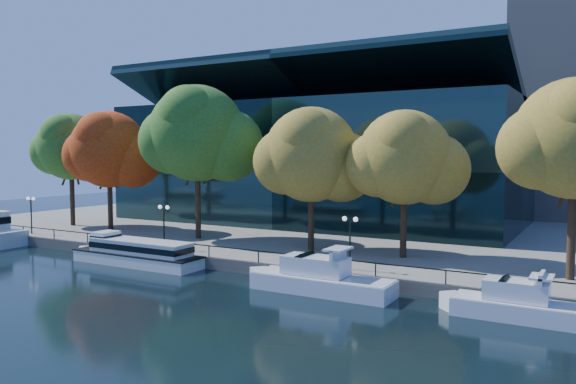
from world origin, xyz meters
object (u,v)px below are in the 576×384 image
Objects in this scene: tree_2 at (198,135)px; lamp_1 at (164,216)px; cruiser_near at (316,278)px; lamp_0 at (31,207)px; tree_3 at (313,157)px; tree_0 at (71,148)px; tree_4 at (406,159)px; tree_1 at (110,151)px; tour_boat at (134,252)px; lamp_2 at (350,230)px; cruiser_far at (516,304)px.

lamp_1 is at bearing -80.24° from tree_2.
cruiser_near is 2.82× the size of lamp_0.
lamp_0 is (-31.37, -6.22, -5.51)m from tree_3.
tree_2 reaches higher than tree_3.
tree_0 reaches higher than cruiser_near.
tree_1 is at bearing -179.31° from tree_4.
lamp_1 is at bearing 77.47° from tour_boat.
tree_1 is 26.02m from tree_3.
lamp_1 is 18.61m from lamp_2.
cruiser_far is 16.94m from tree_4.
lamp_0 is at bearing 180.00° from lamp_2.
lamp_2 is at bearing 77.67° from cruiser_near.
tour_boat is at bearing -155.09° from tree_4.
lamp_1 is at bearing -152.98° from tree_3.
tour_boat is 18.46m from cruiser_near.
lamp_0 reaches higher than tour_boat.
tree_3 is (13.31, -0.30, -2.12)m from tree_2.
tree_4 is at bearing 134.27° from cruiser_far.
tree_2 is 3.91× the size of lamp_1.
lamp_0 is at bearing 175.72° from cruiser_far.
tree_2 reaches higher than tree_4.
tree_0 is 9.73m from lamp_0.
tree_0 reaches higher than lamp_2.
tour_boat is 14.24m from tree_2.
tree_1 is 1.05× the size of tree_3.
tree_2 is (-0.43, 9.64, 10.47)m from tour_boat.
tree_2 is 1.27× the size of tree_4.
cruiser_far is at bearing -11.74° from tree_0.
lamp_1 is (-12.19, -6.22, -5.51)m from tree_3.
tree_4 is at bearing 3.92° from tree_3.
lamp_2 is at bearing -11.13° from tree_1.
lamp_0 is at bearing 173.95° from cruiser_near.
tree_2 is 3.91× the size of lamp_2.
lamp_2 is at bearing 0.00° from lamp_1.
tree_2 is (-32.07, 10.27, 10.68)m from cruiser_far.
tree_2 is 13.48m from tree_3.
tour_boat is 3.51× the size of lamp_2.
tree_2 reaches higher than tour_boat.
tour_boat is at bearing -26.53° from tree_0.
tree_1 is 3.37× the size of lamp_2.
cruiser_far is at bearing -16.91° from lamp_2.
tree_1 is 3.37× the size of lamp_0.
lamp_0 is (1.91, -7.06, -6.41)m from tree_0.
lamp_0 reaches higher than cruiser_far.
tree_0 is at bearing 178.44° from tree_2.
tree_1 is 34.51m from tree_4.
lamp_2 is (39.70, -7.06, -6.41)m from tree_0.
tour_boat is at bearing 178.86° from cruiser_far.
tree_4 is 8.86m from lamp_2.
tree_1 reaches higher than lamp_2.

